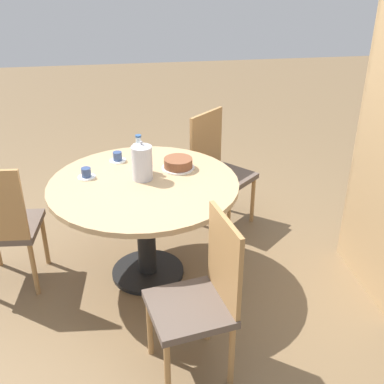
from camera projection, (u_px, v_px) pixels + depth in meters
The scene contains 10 objects.
ground_plane at pixel (148, 273), 3.57m from camera, with size 14.00×14.00×0.00m, color brown.
dining_table at pixel (144, 202), 3.29m from camera, with size 1.29×1.29×0.75m.
chair_a at pixel (218, 168), 4.03m from camera, with size 0.59×0.59×0.96m.
chair_b at pixel (4, 224), 3.22m from camera, with size 0.45×0.45×0.96m.
chair_c at pixel (201, 296), 2.57m from camera, with size 0.49×0.49×0.96m.
coffee_pot at pixel (142, 162), 3.22m from camera, with size 0.14×0.14×0.28m.
water_bottle at pixel (139, 157), 3.33m from camera, with size 0.08×0.08×0.27m.
cake_main at pixel (178, 164), 3.40m from camera, with size 0.23×0.23×0.08m.
cup_a at pixel (118, 157), 3.53m from camera, with size 0.12×0.12×0.07m.
cup_b at pixel (86, 174), 3.28m from camera, with size 0.12×0.12×0.07m.
Camera 1 is at (2.91, -0.10, 2.19)m, focal length 45.00 mm.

